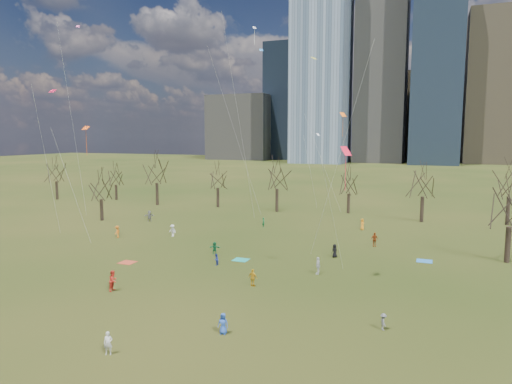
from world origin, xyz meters
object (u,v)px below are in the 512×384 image
(blanket_teal, at_px, (241,260))
(person_2, at_px, (113,281))
(person_0, at_px, (223,324))
(blanket_crimson, at_px, (127,262))
(blanket_navy, at_px, (424,261))
(person_1, at_px, (108,343))
(person_4, at_px, (253,278))

(blanket_teal, relative_size, person_2, 0.89)
(blanket_teal, bearing_deg, person_0, -70.47)
(blanket_crimson, bearing_deg, blanket_navy, 22.34)
(blanket_teal, relative_size, person_1, 1.11)
(person_1, bearing_deg, blanket_navy, 33.21)
(blanket_teal, height_order, person_4, person_4)
(person_1, xyz_separation_m, person_2, (-7.22, 9.52, 0.18))
(blanket_navy, bearing_deg, person_2, -141.45)
(blanket_crimson, bearing_deg, blanket_teal, 26.30)
(blanket_navy, xyz_separation_m, person_1, (-17.49, -29.21, 0.70))
(blanket_teal, distance_m, person_2, 14.50)
(person_2, height_order, person_4, person_2)
(person_4, bearing_deg, blanket_teal, -46.89)
(blanket_crimson, bearing_deg, person_2, -60.38)
(person_0, xyz_separation_m, person_1, (-5.27, -5.17, -0.00))
(blanket_teal, height_order, person_0, person_0)
(blanket_navy, height_order, person_0, person_0)
(person_1, bearing_deg, person_4, 50.89)
(person_2, distance_m, person_4, 12.03)
(blanket_navy, xyz_separation_m, person_4, (-13.97, -14.25, 0.77))
(blanket_teal, xyz_separation_m, person_4, (4.42, -7.59, 0.77))
(person_0, height_order, person_1, person_0)
(person_0, relative_size, person_2, 0.80)
(person_4, bearing_deg, blanket_navy, -121.52)
(blanket_teal, height_order, person_1, person_1)
(blanket_navy, distance_m, person_2, 31.60)
(blanket_navy, bearing_deg, person_1, -120.91)
(blanket_crimson, height_order, person_4, person_4)
(person_1, relative_size, person_2, 0.80)
(person_0, bearing_deg, blanket_navy, 56.30)
(person_2, bearing_deg, person_1, -150.33)
(person_0, bearing_deg, blanket_teal, 102.79)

